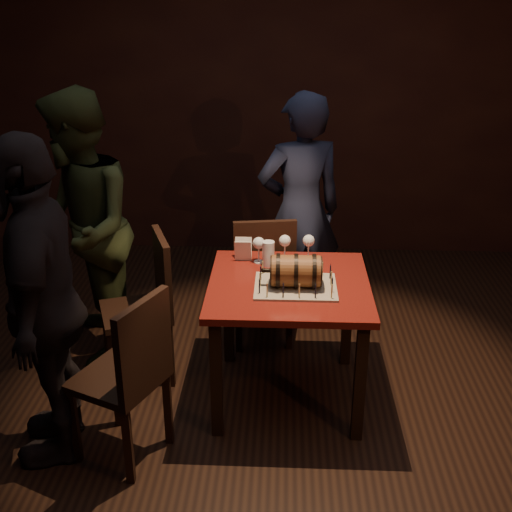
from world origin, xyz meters
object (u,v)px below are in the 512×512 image
Objects in this scene: pub_table at (289,300)px; person_back at (300,212)px; chair_back at (263,274)px; chair_left_rear at (148,300)px; wine_glass_mid at (285,242)px; person_left_front at (44,303)px; wine_glass_right at (309,242)px; person_left_rear at (81,230)px; pint_of_ale at (268,254)px; wine_glass_left at (259,244)px; barrel_cake at (296,271)px; chair_left_front at (130,371)px.

pub_table is 0.54× the size of person_back.
chair_left_rear is (-0.69, -0.41, 0.00)m from chair_back.
wine_glass_mid is 0.47m from chair_back.
wine_glass_right is at bearing 112.28° from person_left_front.
person_left_front is (-1.04, -1.11, 0.33)m from chair_back.
person_left_rear is at bearing 176.15° from person_left_front.
pint_of_ale is at bearing 57.73° from person_back.
pub_table is 0.40m from wine_glass_left.
pint_of_ale is (-0.12, 0.24, 0.18)m from pub_table.
person_left_rear reaches higher than barrel_cake.
chair_left_front reaches higher than wine_glass_mid.
person_left_front reaches higher than wine_glass_mid.
chair_left_rear is (-0.89, 0.26, -0.33)m from barrel_cake.
pint_of_ale is (0.06, -0.04, -0.05)m from wine_glass_left.
wine_glass_left is at bearing 117.38° from person_left_front.
person_left_rear is at bearing -172.08° from chair_back.
wine_glass_left is at bearing 54.89° from chair_left_front.
pint_of_ale is 1.20m from person_left_rear.
barrel_cake is 2.21× the size of pint_of_ale.
chair_left_rear is 1.25m from person_back.
wine_glass_right is at bearing 66.42° from person_left_rear.
chair_left_front is at bearing 8.05° from person_left_rear.
barrel_cake is at bearing -61.48° from pub_table.
person_back is at bearing 85.56° from pub_table.
pub_table is 0.97× the size of chair_back.
wine_glass_right is at bearing 76.32° from person_back.
wine_glass_left is (-0.18, 0.28, 0.23)m from pub_table.
wine_glass_mid is 1.44m from person_left_front.
person_back is at bearing 81.09° from wine_glass_mid.
person_left_front reaches higher than person_back.
chair_left_front is at bearing 43.87° from person_back.
person_back is (0.20, 0.74, 0.01)m from pint_of_ale.
person_left_front is (-1.08, -0.74, 0.03)m from pint_of_ale.
person_left_rear is at bearing 174.28° from wine_glass_mid.
barrel_cake is 1.02m from chair_left_front.
person_left_front is at bearing 31.89° from person_back.
barrel_cake is 1.04m from person_back.
pint_of_ale is at bearing 51.02° from chair_left_front.
chair_left_front is (-0.66, -0.82, -0.30)m from pint_of_ale.
chair_back is 0.53× the size of person_left_rear.
wine_glass_mid is 0.14m from wine_glass_right.
person_left_rear is (-1.31, 0.45, 0.23)m from pub_table.
wine_glass_mid reaches higher than pint_of_ale.
wine_glass_mid is at bearing 99.15° from barrel_cake.
chair_back is at bearing 87.40° from wine_glass_left.
pint_of_ale is at bearing 61.07° from person_left_rear.
person_back is at bearing 56.68° from chair_back.
chair_left_front is at bearing -125.11° from wine_glass_left.
person_back reaches higher than pub_table.
person_back reaches higher than chair_back.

